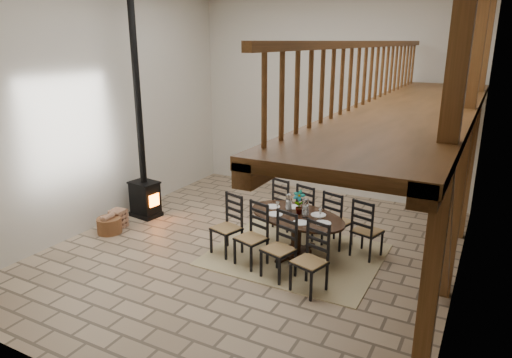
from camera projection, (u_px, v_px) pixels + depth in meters
The scene contains 7 objects.
ground at pixel (253, 250), 8.64m from camera, with size 8.00×8.00×0.00m, color tan.
room_shell at pixel (319, 92), 7.23m from camera, with size 7.02×8.02×5.01m.
rug at pixel (296, 254), 8.43m from camera, with size 3.00×2.50×0.02m, color tan.
dining_table at pixel (296, 235), 8.32m from camera, with size 2.88×2.72×1.24m.
wood_stove at pixel (143, 167), 9.99m from camera, with size 0.68×0.56×5.00m.
log_basket at pixel (109, 225), 9.36m from camera, with size 0.49×0.49×0.41m.
log_stack at pixel (119, 218), 9.62m from camera, with size 0.32×0.33×0.40m.
Camera 1 is at (3.74, -6.93, 3.79)m, focal length 32.00 mm.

